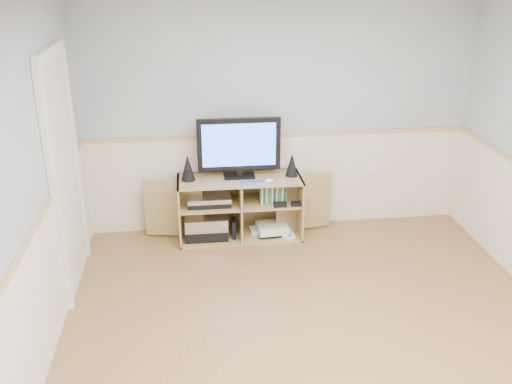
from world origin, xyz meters
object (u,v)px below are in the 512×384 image
Objects in this scene: media_cabinet at (240,205)px; monitor at (239,146)px; game_consoles at (271,229)px; keyboard at (255,182)px.

monitor reaches higher than media_cabinet.
media_cabinet is 0.65m from monitor.
game_consoles is at bearing -11.94° from media_cabinet.
game_consoles is (0.32, -0.06, -0.91)m from monitor.
game_consoles is at bearing 22.47° from keyboard.
game_consoles is at bearing -10.64° from monitor.
game_consoles is (0.19, 0.13, -0.59)m from keyboard.
media_cabinet is 2.36× the size of monitor.
media_cabinet is at bearing 168.06° from game_consoles.
game_consoles is (0.32, -0.07, -0.26)m from media_cabinet.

